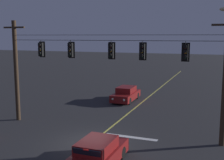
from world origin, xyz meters
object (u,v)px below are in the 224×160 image
object	(u,v)px
traffic_light_centre	(111,51)
traffic_light_rightmost	(185,52)
traffic_light_leftmost	(41,49)
traffic_light_right_inner	(142,51)
traffic_light_left_inner	(71,50)
car_oncoming_lead	(126,94)
car_waiting_near_lane	(97,154)

from	to	relation	value
traffic_light_centre	traffic_light_rightmost	distance (m)	4.67
traffic_light_leftmost	traffic_light_right_inner	xyz separation A→B (m)	(7.39, 0.00, 0.00)
traffic_light_right_inner	traffic_light_rightmost	size ratio (longest dim) A/B	1.00
traffic_light_leftmost	traffic_light_left_inner	xyz separation A→B (m)	(2.37, 0.00, 0.00)
traffic_light_left_inner	car_oncoming_lead	distance (m)	10.38
traffic_light_right_inner	car_waiting_near_lane	world-z (taller)	traffic_light_right_inner
traffic_light_leftmost	car_oncoming_lead	size ratio (longest dim) A/B	0.28
car_waiting_near_lane	traffic_light_rightmost	bearing A→B (deg)	57.01
traffic_light_centre	traffic_light_rightmost	bearing A→B (deg)	0.00
traffic_light_right_inner	car_oncoming_lead	xyz separation A→B (m)	(-4.07, 9.19, -4.74)
traffic_light_leftmost	traffic_light_centre	bearing A→B (deg)	0.00
traffic_light_left_inner	car_waiting_near_lane	distance (m)	8.21
traffic_light_left_inner	car_waiting_near_lane	xyz separation A→B (m)	(4.25, -5.18, -4.74)
car_oncoming_lead	traffic_light_right_inner	bearing A→B (deg)	-66.09
traffic_light_leftmost	car_waiting_near_lane	distance (m)	9.65
traffic_light_leftmost	car_waiting_near_lane	world-z (taller)	traffic_light_leftmost
traffic_light_left_inner	traffic_light_rightmost	xyz separation A→B (m)	(7.61, 0.00, 0.00)
traffic_light_left_inner	car_oncoming_lead	world-z (taller)	traffic_light_left_inner
traffic_light_leftmost	car_waiting_near_lane	xyz separation A→B (m)	(6.62, -5.18, -4.74)
traffic_light_leftmost	traffic_light_left_inner	distance (m)	2.37
traffic_light_right_inner	traffic_light_rightmost	xyz separation A→B (m)	(2.60, 0.00, 0.00)
traffic_light_leftmost	traffic_light_centre	world-z (taller)	same
traffic_light_rightmost	car_waiting_near_lane	bearing A→B (deg)	-122.99
traffic_light_leftmost	traffic_light_centre	distance (m)	5.32
traffic_light_left_inner	traffic_light_rightmost	size ratio (longest dim) A/B	1.00
traffic_light_centre	car_oncoming_lead	distance (m)	10.53
traffic_light_left_inner	traffic_light_leftmost	bearing A→B (deg)	180.00
traffic_light_right_inner	car_waiting_near_lane	size ratio (longest dim) A/B	0.28
traffic_light_leftmost	traffic_light_rightmost	bearing A→B (deg)	0.00
traffic_light_left_inner	car_waiting_near_lane	world-z (taller)	traffic_light_left_inner
traffic_light_rightmost	car_oncoming_lead	bearing A→B (deg)	125.98
traffic_light_leftmost	car_waiting_near_lane	bearing A→B (deg)	-38.06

